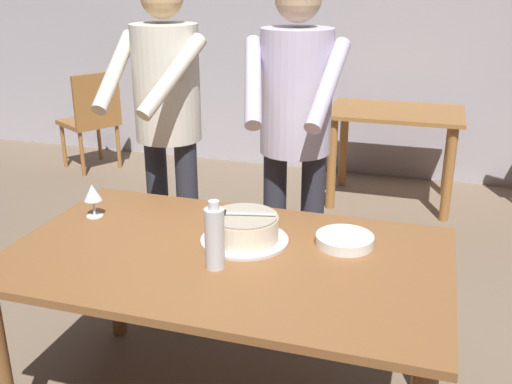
% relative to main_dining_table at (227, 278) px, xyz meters
% --- Properties ---
extents(back_wall, '(10.00, 0.12, 2.70)m').
position_rel_main_dining_table_xyz_m(back_wall, '(0.00, 3.39, 0.70)').
color(back_wall, '#ADA8B2').
rests_on(back_wall, ground_plane).
extents(main_dining_table, '(1.62, 0.96, 0.75)m').
position_rel_main_dining_table_xyz_m(main_dining_table, '(0.00, 0.00, 0.00)').
color(main_dining_table, brown).
rests_on(main_dining_table, ground_plane).
extents(cake_on_platter, '(0.34, 0.34, 0.11)m').
position_rel_main_dining_table_xyz_m(cake_on_platter, '(0.03, 0.12, 0.15)').
color(cake_on_platter, silver).
rests_on(cake_on_platter, main_dining_table).
extents(cake_knife, '(0.27, 0.08, 0.02)m').
position_rel_main_dining_table_xyz_m(cake_knife, '(-0.04, 0.10, 0.22)').
color(cake_knife, silver).
rests_on(cake_knife, cake_on_platter).
extents(plate_stack, '(0.22, 0.22, 0.04)m').
position_rel_main_dining_table_xyz_m(plate_stack, '(0.40, 0.20, 0.12)').
color(plate_stack, white).
rests_on(plate_stack, main_dining_table).
extents(wine_glass_near, '(0.08, 0.08, 0.14)m').
position_rel_main_dining_table_xyz_m(wine_glass_near, '(-0.65, 0.16, 0.20)').
color(wine_glass_near, silver).
rests_on(wine_glass_near, main_dining_table).
extents(water_bottle, '(0.07, 0.07, 0.25)m').
position_rel_main_dining_table_xyz_m(water_bottle, '(-0.00, -0.11, 0.22)').
color(water_bottle, silver).
rests_on(water_bottle, main_dining_table).
extents(person_cutting_cake, '(0.47, 0.56, 1.72)m').
position_rel_main_dining_table_xyz_m(person_cutting_cake, '(0.08, 0.69, 0.43)').
color(person_cutting_cake, '#2D2D38').
rests_on(person_cutting_cake, ground_plane).
extents(person_standing_beside, '(0.46, 0.57, 1.72)m').
position_rel_main_dining_table_xyz_m(person_standing_beside, '(-0.56, 0.72, 0.43)').
color(person_standing_beside, '#2D2D38').
rests_on(person_standing_beside, ground_plane).
extents(background_table, '(1.00, 0.70, 0.74)m').
position_rel_main_dining_table_xyz_m(background_table, '(0.40, 2.69, -0.07)').
color(background_table, '#9E6633').
rests_on(background_table, ground_plane).
extents(background_chair_1, '(0.60, 0.60, 0.90)m').
position_rel_main_dining_table_xyz_m(background_chair_1, '(-2.28, 2.72, -0.16)').
color(background_chair_1, '#9E6633').
rests_on(background_chair_1, ground_plane).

